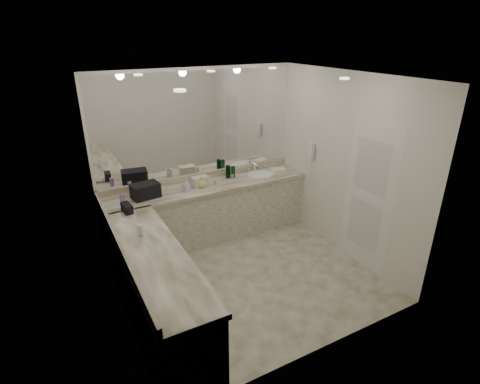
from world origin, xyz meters
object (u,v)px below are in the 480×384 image
sink (261,175)px  soap_bottle_b (186,186)px  soap_bottle_a (154,187)px  soap_bottle_c (201,182)px  hand_towel (278,170)px  black_toiletry_bag (145,190)px  cream_cosmetic_case (200,181)px  wall_phone (311,151)px

sink → soap_bottle_b: soap_bottle_b is taller
soap_bottle_a → soap_bottle_c: soap_bottle_a is taller
soap_bottle_a → hand_towel: bearing=-2.2°
soap_bottle_b → black_toiletry_bag: bearing=172.9°
cream_cosmetic_case → hand_towel: (1.41, -0.01, -0.05)m
sink → soap_bottle_c: 1.08m
black_toiletry_bag → wall_phone: bearing=-10.8°
sink → cream_cosmetic_case: cream_cosmetic_case is taller
cream_cosmetic_case → soap_bottle_a: size_ratio=1.39×
soap_bottle_a → sink: bearing=-2.8°
wall_phone → soap_bottle_a: 2.46m
wall_phone → soap_bottle_b: size_ratio=1.29×
sink → hand_towel: 0.34m
black_toiletry_bag → sink: bearing=0.7°
wall_phone → soap_bottle_c: bearing=165.2°
sink → soap_bottle_a: size_ratio=2.42×
black_toiletry_bag → soap_bottle_c: (0.84, -0.04, -0.02)m
cream_cosmetic_case → soap_bottle_b: 0.29m
black_toiletry_bag → soap_bottle_b: (0.58, -0.07, -0.02)m
soap_bottle_c → soap_bottle_b: bearing=-172.0°
sink → soap_bottle_b: bearing=-176.0°
hand_towel → soap_bottle_b: bearing=-176.6°
soap_bottle_b → soap_bottle_c: (0.26, 0.04, -0.01)m
wall_phone → black_toiletry_bag: size_ratio=0.63×
sink → hand_towel: (0.34, 0.00, 0.02)m
black_toiletry_bag → hand_towel: size_ratio=1.59×
black_toiletry_bag → soap_bottle_a: size_ratio=2.09×
wall_phone → hand_towel: bearing=117.8°
soap_bottle_a → soap_bottle_c: 0.70m
wall_phone → sink: bearing=140.4°
soap_bottle_a → soap_bottle_b: soap_bottle_b is taller
soap_bottle_a → soap_bottle_b: (0.42, -0.18, 0.00)m
wall_phone → cream_cosmetic_case: (-1.67, 0.51, -0.38)m
wall_phone → soap_bottle_a: wall_phone is taller
wall_phone → soap_bottle_b: 2.01m
cream_cosmetic_case → soap_bottle_b: bearing=-164.0°
wall_phone → hand_towel: size_ratio=1.00×
cream_cosmetic_case → soap_bottle_b: size_ratio=1.35×
black_toiletry_bag → soap_bottle_c: 0.84m
wall_phone → soap_bottle_b: bearing=168.2°
wall_phone → soap_bottle_c: wall_phone is taller
black_toiletry_bag → hand_towel: black_toiletry_bag is taller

